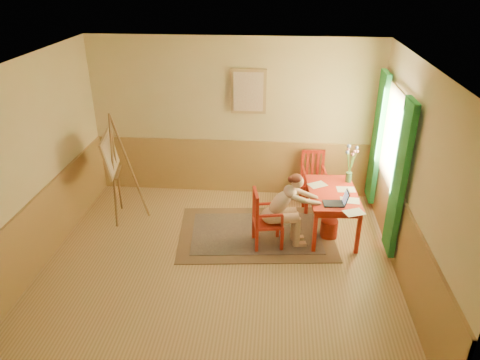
# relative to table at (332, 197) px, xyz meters

# --- Properties ---
(room) EXTENTS (5.04, 4.54, 2.84)m
(room) POSITION_rel_table_xyz_m (-1.64, -0.94, 0.77)
(room) COLOR tan
(room) RESTS_ON ground
(wainscot) EXTENTS (5.00, 4.50, 1.00)m
(wainscot) POSITION_rel_table_xyz_m (-1.64, -0.14, -0.13)
(wainscot) COLOR tan
(wainscot) RESTS_ON room
(window) EXTENTS (0.12, 2.01, 2.20)m
(window) POSITION_rel_table_xyz_m (0.78, 0.16, 0.71)
(window) COLOR white
(window) RESTS_ON room
(wall_portrait) EXTENTS (0.60, 0.05, 0.76)m
(wall_portrait) POSITION_rel_table_xyz_m (-1.39, 1.27, 1.27)
(wall_portrait) COLOR tan
(wall_portrait) RESTS_ON room
(rug) EXTENTS (2.55, 1.83, 0.02)m
(rug) POSITION_rel_table_xyz_m (-1.15, -0.14, -0.62)
(rug) COLOR #8C7251
(rug) RESTS_ON room
(table) EXTENTS (0.78, 1.24, 0.72)m
(table) POSITION_rel_table_xyz_m (0.00, 0.00, 0.00)
(table) COLOR red
(table) RESTS_ON room
(chair_left) EXTENTS (0.48, 0.47, 0.91)m
(chair_left) POSITION_rel_table_xyz_m (-1.01, -0.44, -0.18)
(chair_left) COLOR red
(chair_left) RESTS_ON room
(chair_back) EXTENTS (0.44, 0.45, 0.92)m
(chair_back) POSITION_rel_table_xyz_m (-0.22, 1.03, -0.17)
(chair_back) COLOR red
(chair_back) RESTS_ON room
(figure) EXTENTS (0.90, 0.46, 1.17)m
(figure) POSITION_rel_table_xyz_m (-0.72, -0.41, 0.02)
(figure) COLOR beige
(figure) RESTS_ON room
(laptop) EXTENTS (0.36, 0.23, 0.21)m
(laptop) POSITION_rel_table_xyz_m (0.02, -0.39, 0.13)
(laptop) COLOR #1E2338
(laptop) RESTS_ON table
(papers) EXTENTS (0.79, 1.13, 0.00)m
(papers) POSITION_rel_table_xyz_m (0.11, -0.14, 0.09)
(papers) COLOR white
(papers) RESTS_ON table
(vase) EXTENTS (0.24, 0.30, 0.60)m
(vase) POSITION_rel_table_xyz_m (0.28, 0.39, 0.36)
(vase) COLOR #3F724C
(vase) RESTS_ON table
(wastebasket) EXTENTS (0.35, 0.35, 0.29)m
(wastebasket) POSITION_rel_table_xyz_m (-0.02, -0.13, -0.49)
(wastebasket) COLOR #AB311F
(wastebasket) RESTS_ON room
(easel) EXTENTS (0.67, 0.81, 1.82)m
(easel) POSITION_rel_table_xyz_m (-3.45, 0.17, 0.44)
(easel) COLOR olive
(easel) RESTS_ON room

